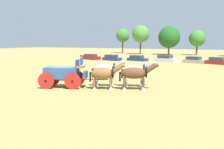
{
  "coord_description": "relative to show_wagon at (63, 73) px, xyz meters",
  "views": [
    {
      "loc": [
        13.1,
        -15.94,
        3.95
      ],
      "look_at": [
        4.1,
        1.55,
        1.2
      ],
      "focal_mm": 37.73,
      "sensor_mm": 36.0,
      "label": 1
    }
  ],
  "objects": [
    {
      "name": "draft_horse_lead_off",
      "position": [
        5.99,
        1.79,
        0.13
      ],
      "size": [
        3.11,
        1.75,
        2.22
      ],
      "color": "brown",
      "rests_on": "ground"
    },
    {
      "name": "parked_vehicle_e",
      "position": [
        6.61,
        29.98,
        -0.71
      ],
      "size": [
        4.39,
        2.74,
        1.19
      ],
      "color": "gray",
      "rests_on": "ground"
    },
    {
      "name": "parked_vehicle_a",
      "position": [
        -15.36,
        28.66,
        -0.7
      ],
      "size": [
        4.64,
        2.89,
        1.2
      ],
      "color": "maroon",
      "rests_on": "ground"
    },
    {
      "name": "show_wagon",
      "position": [
        0.0,
        0.0,
        0.0
      ],
      "size": [
        5.75,
        3.07,
        2.78
      ],
      "color": "#2D4C7A",
      "rests_on": "ground"
    },
    {
      "name": "tree_a",
      "position": [
        -21.03,
        58.12,
        4.81
      ],
      "size": [
        4.61,
        4.61,
        8.37
      ],
      "color": "brown",
      "rests_on": "ground"
    },
    {
      "name": "draft_horse_rear_off",
      "position": [
        3.59,
        0.79,
        0.09
      ],
      "size": [
        2.89,
        1.67,
        2.17
      ],
      "color": "brown",
      "rests_on": "ground"
    },
    {
      "name": "parked_vehicle_f",
      "position": [
        10.67,
        29.3,
        -0.7
      ],
      "size": [
        4.39,
        2.71,
        1.22
      ],
      "color": "maroon",
      "rests_on": "ground"
    },
    {
      "name": "parked_vehicle_b",
      "position": [
        -9.99,
        28.47,
        -0.71
      ],
      "size": [
        4.44,
        2.63,
        1.2
      ],
      "color": "navy",
      "rests_on": "ground"
    },
    {
      "name": "parked_vehicle_d",
      "position": [
        1.21,
        29.99,
        -0.66
      ],
      "size": [
        4.55,
        2.92,
        1.3
      ],
      "color": "silver",
      "rests_on": "ground"
    },
    {
      "name": "tree_c",
      "position": [
        -4.51,
        55.63,
        4.06
      ],
      "size": [
        6.51,
        6.51,
        8.55
      ],
      "color": "brown",
      "rests_on": "ground"
    },
    {
      "name": "draft_horse_lead_near",
      "position": [
        5.49,
        2.99,
        0.18
      ],
      "size": [
        2.89,
        1.66,
        2.28
      ],
      "color": "#9E998E",
      "rests_on": "ground"
    },
    {
      "name": "tree_b",
      "position": [
        -13.09,
        54.19,
        5.09
      ],
      "size": [
        5.4,
        5.4,
        9.04
      ],
      "color": "brown",
      "rests_on": "ground"
    },
    {
      "name": "tree_d",
      "position": [
        3.42,
        56.77,
        3.65
      ],
      "size": [
        4.71,
        4.71,
        7.25
      ],
      "color": "brown",
      "rests_on": "ground"
    },
    {
      "name": "ground_plane",
      "position": [
        -0.13,
        -0.06,
        -1.22
      ],
      "size": [
        220.0,
        220.0,
        0.0
      ],
      "primitive_type": "plane",
      "color": "#9E8C4C"
    },
    {
      "name": "draft_horse_rear_near",
      "position": [
        3.08,
        1.99,
        0.23
      ],
      "size": [
        2.92,
        1.69,
        2.33
      ],
      "color": "#9E998E",
      "rests_on": "ground"
    },
    {
      "name": "parked_vehicle_c",
      "position": [
        -4.78,
        29.99,
        -0.74
      ],
      "size": [
        4.53,
        2.77,
        1.12
      ],
      "color": "navy",
      "rests_on": "ground"
    }
  ]
}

